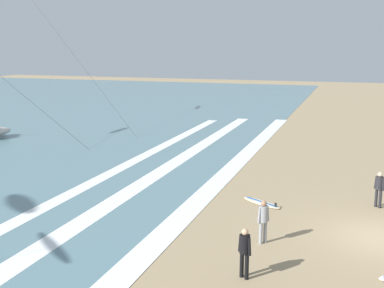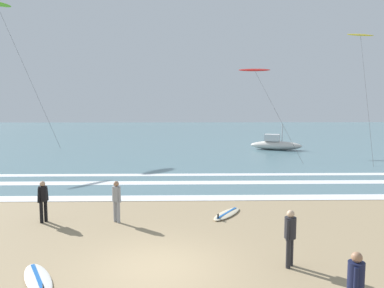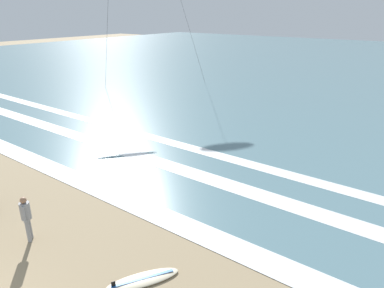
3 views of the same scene
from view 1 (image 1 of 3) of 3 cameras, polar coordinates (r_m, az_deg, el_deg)
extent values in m
plane|color=#9E8763|center=(19.23, 21.69, -10.43)|extent=(160.00, 160.00, 0.00)
cube|color=white|center=(18.88, -2.52, -9.95)|extent=(58.42, 1.09, 0.01)
cube|color=white|center=(22.33, -9.01, -6.62)|extent=(52.54, 1.01, 0.01)
cube|color=white|center=(22.59, -16.22, -6.73)|extent=(51.25, 0.82, 0.01)
cylinder|color=black|center=(15.09, 5.97, -14.14)|extent=(0.13, 0.13, 0.82)
cylinder|color=black|center=(14.98, 6.56, -14.37)|extent=(0.13, 0.13, 0.82)
cylinder|color=black|center=(14.74, 6.33, -11.80)|extent=(0.32, 0.32, 0.58)
cylinder|color=black|center=(14.87, 5.78, -11.69)|extent=(0.14, 0.16, 0.56)
cylinder|color=black|center=(14.64, 6.88, -12.10)|extent=(0.14, 0.16, 0.56)
sphere|color=tan|center=(14.60, 6.36, -10.42)|extent=(0.21, 0.21, 0.21)
cylinder|color=#232328|center=(22.58, 21.17, -6.02)|extent=(0.13, 0.13, 0.82)
cylinder|color=#232328|center=(22.48, 21.59, -6.13)|extent=(0.13, 0.13, 0.82)
cylinder|color=#232328|center=(22.34, 21.51, -4.36)|extent=(0.32, 0.32, 0.58)
cylinder|color=#232328|center=(22.44, 21.12, -4.32)|extent=(0.15, 0.16, 0.56)
cylinder|color=#232328|center=(22.24, 21.90, -4.53)|extent=(0.15, 0.16, 0.56)
sphere|color=#DBB28E|center=(22.24, 21.59, -3.41)|extent=(0.21, 0.21, 0.21)
cylinder|color=gray|center=(17.48, 8.22, -10.48)|extent=(0.13, 0.13, 0.82)
cylinder|color=gray|center=(17.60, 8.74, -10.34)|extent=(0.13, 0.13, 0.82)
cylinder|color=gray|center=(17.29, 8.55, -8.26)|extent=(0.32, 0.32, 0.58)
cylinder|color=gray|center=(17.19, 8.05, -8.45)|extent=(0.16, 0.16, 0.56)
cylinder|color=gray|center=(17.41, 9.04, -8.22)|extent=(0.16, 0.16, 0.56)
sphere|color=#9E7051|center=(17.17, 8.59, -7.05)|extent=(0.21, 0.21, 0.21)
ellipsoid|color=beige|center=(21.81, 8.31, -6.96)|extent=(1.60, 2.11, 0.09)
cube|color=#1959B2|center=(21.79, 8.32, -6.84)|extent=(1.01, 1.58, 0.01)
cube|color=black|center=(21.26, 9.97, -7.15)|extent=(0.08, 0.11, 0.16)
cylinder|color=#333333|center=(34.62, -20.28, 6.16)|extent=(2.12, 9.63, 8.16)
cylinder|color=#333333|center=(41.59, -13.77, 10.09)|extent=(4.95, 13.40, 12.13)
camera|label=2|loc=(21.77, 48.91, 0.86)|focal=34.36mm
camera|label=3|loc=(26.24, 23.33, 11.16)|focal=32.88mm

